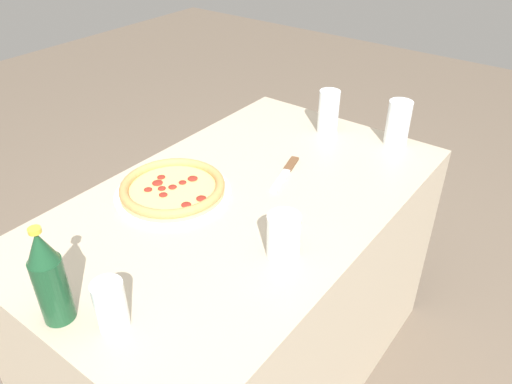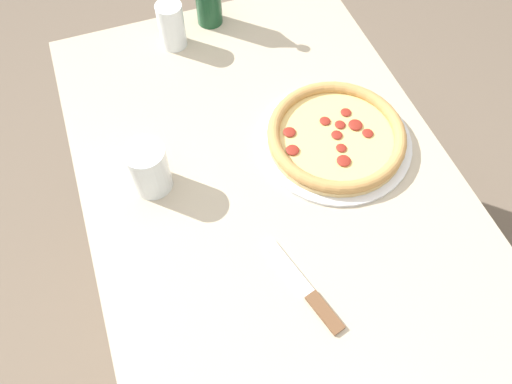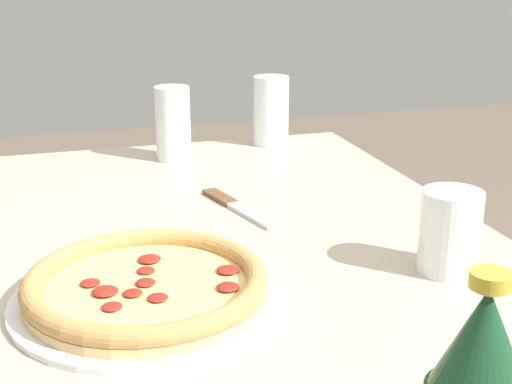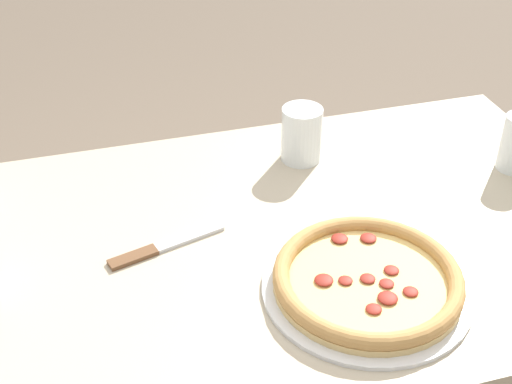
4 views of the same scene
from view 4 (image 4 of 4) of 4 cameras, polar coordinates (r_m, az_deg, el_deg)
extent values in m
cube|color=#B7A88E|center=(1.53, 1.14, -14.96)|extent=(1.30, 0.78, 0.76)
cylinder|color=silver|center=(1.17, 8.84, -7.62)|extent=(0.34, 0.34, 0.01)
cylinder|color=#DBB775|center=(1.16, 8.88, -7.26)|extent=(0.30, 0.30, 0.01)
cylinder|color=#E5C170|center=(1.16, 8.92, -6.98)|extent=(0.27, 0.27, 0.00)
torus|color=tan|center=(1.15, 8.95, -6.74)|extent=(0.30, 0.30, 0.03)
ellipsoid|color=maroon|center=(1.12, 10.49, -8.33)|extent=(0.03, 0.03, 0.01)
ellipsoid|color=maroon|center=(1.15, 8.93, -6.85)|extent=(0.02, 0.02, 0.01)
ellipsoid|color=maroon|center=(1.14, 7.17, -7.03)|extent=(0.02, 0.02, 0.01)
ellipsoid|color=maroon|center=(1.17, 10.79, -6.16)|extent=(0.02, 0.02, 0.01)
ellipsoid|color=maroon|center=(1.23, 8.98, -3.66)|extent=(0.03, 0.03, 0.01)
ellipsoid|color=maroon|center=(1.15, 10.41, -7.21)|extent=(0.02, 0.02, 0.01)
ellipsoid|color=maroon|center=(1.22, 6.71, -3.72)|extent=(0.03, 0.03, 0.01)
ellipsoid|color=maroon|center=(1.14, 5.45, -7.02)|extent=(0.03, 0.03, 0.01)
ellipsoid|color=maroon|center=(1.10, 9.40, -9.21)|extent=(0.02, 0.02, 0.01)
ellipsoid|color=maroon|center=(1.14, 12.27, -7.79)|extent=(0.02, 0.02, 0.01)
cylinder|color=white|center=(1.45, 3.67, 4.63)|extent=(0.08, 0.08, 0.11)
cylinder|color=#935123|center=(1.46, 3.64, 3.85)|extent=(0.07, 0.07, 0.06)
cube|color=brown|center=(1.23, -9.80, -5.19)|extent=(0.09, 0.05, 0.01)
cube|color=silver|center=(1.26, -5.34, -3.61)|extent=(0.13, 0.06, 0.01)
camera|label=1|loc=(2.09, 24.09, 33.06)|focal=35.00mm
camera|label=2|loc=(1.18, -30.87, 35.93)|focal=35.00mm
camera|label=3|loc=(1.43, 44.03, 10.26)|focal=50.00mm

